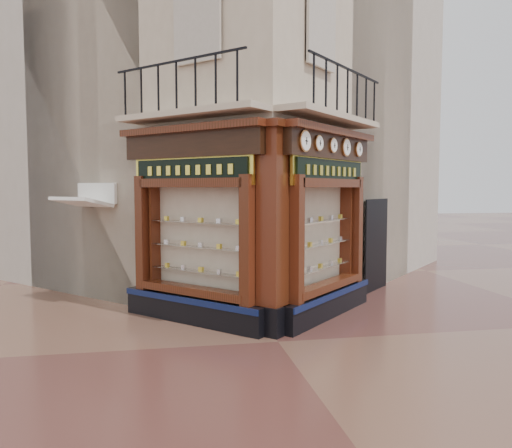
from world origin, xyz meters
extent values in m
plane|color=#512B25|center=(0.00, 0.00, 0.00)|extent=(80.00, 80.00, 0.00)
cube|color=beige|center=(0.00, 6.16, 6.00)|extent=(11.31, 11.31, 12.00)
cube|color=beige|center=(-2.47, 8.63, 5.50)|extent=(11.31, 11.31, 11.00)
cube|color=beige|center=(2.47, 8.63, 5.50)|extent=(11.31, 11.31, 11.00)
cube|color=black|center=(-1.44, 1.54, 0.28)|extent=(2.72, 2.72, 0.55)
cube|color=#0C163F|center=(-1.57, 1.41, 0.49)|extent=(2.50, 2.50, 0.12)
cube|color=#39190A|center=(-0.45, 0.55, 1.77)|extent=(0.37, 0.37, 2.45)
cube|color=#39190A|center=(-2.43, 2.53, 1.77)|extent=(0.37, 0.37, 2.45)
cube|color=#FFECC1|center=(-1.20, 1.77, 1.75)|extent=(1.80, 1.80, 2.10)
cube|color=black|center=(-1.42, 1.55, 3.60)|extent=(2.69, 2.69, 0.50)
cube|color=#39190A|center=(-1.47, 1.50, 3.91)|extent=(2.86, 2.86, 0.14)
cube|color=black|center=(1.44, 1.54, 0.28)|extent=(2.72, 2.72, 0.55)
cube|color=#0C163F|center=(1.57, 1.41, 0.49)|extent=(2.50, 2.50, 0.12)
cube|color=#39190A|center=(0.45, 0.55, 1.77)|extent=(0.37, 0.37, 2.45)
cube|color=#39190A|center=(2.43, 2.53, 1.77)|extent=(0.37, 0.37, 2.45)
cube|color=#FFECC1|center=(1.20, 1.77, 1.75)|extent=(1.80, 1.80, 2.10)
cube|color=black|center=(1.42, 1.55, 3.60)|extent=(2.69, 2.69, 0.50)
cube|color=#39190A|center=(1.47, 1.50, 3.91)|extent=(2.86, 2.86, 0.14)
cube|color=black|center=(0.00, 0.50, 0.28)|extent=(0.78, 0.78, 0.55)
cube|color=#39190A|center=(0.00, 0.50, 2.20)|extent=(0.64, 0.64, 3.50)
cube|color=#39190A|center=(0.00, 0.50, 3.91)|extent=(0.85, 0.85, 0.14)
cube|color=beige|center=(-1.48, 1.49, 4.20)|extent=(2.97, 2.97, 0.12)
cube|color=black|center=(-1.72, 1.26, 5.15)|extent=(2.36, 2.36, 0.04)
cube|color=beige|center=(1.48, 1.49, 4.20)|extent=(2.97, 2.97, 0.12)
cube|color=black|center=(1.72, 1.26, 5.15)|extent=(2.36, 2.36, 0.04)
cylinder|color=#C07B40|center=(0.61, 0.52, 3.62)|extent=(0.32, 0.32, 0.41)
cylinder|color=white|center=(0.64, 0.50, 3.62)|extent=(0.26, 0.26, 0.35)
cube|color=black|center=(0.65, 0.49, 3.62)|extent=(0.02, 0.02, 0.14)
cube|color=black|center=(0.65, 0.49, 3.62)|extent=(0.08, 0.08, 0.01)
cylinder|color=#C07B40|center=(1.01, 0.91, 3.62)|extent=(0.26, 0.26, 0.31)
cylinder|color=white|center=(1.03, 0.89, 3.62)|extent=(0.21, 0.21, 0.27)
cube|color=black|center=(1.04, 0.88, 3.62)|extent=(0.02, 0.02, 0.10)
cube|color=black|center=(1.04, 0.88, 3.62)|extent=(0.06, 0.06, 0.01)
cylinder|color=#C07B40|center=(1.45, 1.36, 3.62)|extent=(0.26, 0.26, 0.31)
cylinder|color=white|center=(1.48, 1.34, 3.62)|extent=(0.20, 0.20, 0.27)
cube|color=black|center=(1.49, 1.33, 3.62)|extent=(0.02, 0.02, 0.10)
cube|color=black|center=(1.49, 1.33, 3.62)|extent=(0.06, 0.06, 0.01)
cylinder|color=#C07B40|center=(1.91, 1.81, 3.62)|extent=(0.31, 0.31, 0.39)
cylinder|color=white|center=(1.93, 1.79, 3.62)|extent=(0.25, 0.25, 0.34)
cube|color=black|center=(1.94, 1.78, 3.62)|extent=(0.02, 0.02, 0.13)
cube|color=black|center=(1.94, 1.78, 3.62)|extent=(0.08, 0.08, 0.01)
cylinder|color=#C07B40|center=(2.38, 2.29, 3.62)|extent=(0.27, 0.27, 0.34)
cylinder|color=white|center=(2.40, 2.27, 3.62)|extent=(0.22, 0.22, 0.29)
cube|color=black|center=(2.41, 2.26, 3.62)|extent=(0.02, 0.02, 0.11)
cube|color=black|center=(2.41, 2.26, 3.62)|extent=(0.07, 0.07, 0.01)
cube|color=gold|center=(-1.45, 1.53, 3.10)|extent=(2.23, 2.23, 0.60)
cube|color=black|center=(-1.48, 1.50, 3.10)|extent=(2.08, 2.08, 0.45)
cube|color=gold|center=(1.45, 1.53, 3.10)|extent=(2.28, 2.28, 0.61)
cube|color=black|center=(1.48, 1.50, 3.10)|extent=(2.12, 2.12, 0.46)
camera|label=1|loc=(-1.96, -8.52, 2.76)|focal=35.00mm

